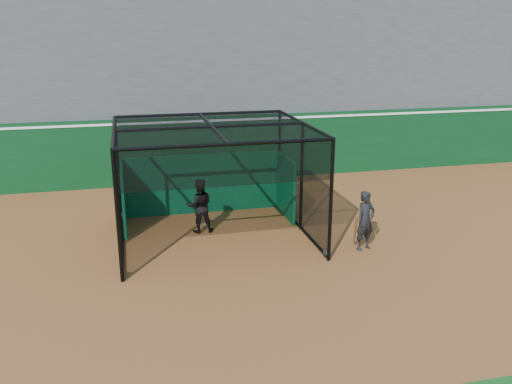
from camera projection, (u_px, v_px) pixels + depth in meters
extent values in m
plane|color=brown|center=(232.00, 274.00, 12.97)|extent=(120.00, 120.00, 0.00)
cube|color=#0A3818|center=(189.00, 149.00, 20.52)|extent=(50.00, 0.45, 2.50)
cube|color=white|center=(187.00, 121.00, 20.20)|extent=(50.00, 0.50, 0.08)
cube|color=#4C4C4F|center=(176.00, 71.00, 23.37)|extent=(50.00, 7.85, 7.75)
cube|color=#074729|center=(203.00, 184.00, 17.10)|extent=(4.98, 0.10, 1.90)
cylinder|color=black|center=(122.00, 273.00, 12.77)|extent=(0.08, 0.22, 0.22)
cylinder|color=black|center=(326.00, 253.00, 13.91)|extent=(0.08, 0.22, 0.22)
cylinder|color=black|center=(122.00, 216.00, 16.70)|extent=(0.08, 0.22, 0.22)
cylinder|color=black|center=(281.00, 204.00, 17.84)|extent=(0.08, 0.22, 0.22)
imported|color=black|center=(200.00, 206.00, 15.48)|extent=(0.78, 0.61, 1.57)
imported|color=black|center=(365.00, 221.00, 14.25)|extent=(0.67, 0.55, 1.60)
cylinder|color=#593819|center=(355.00, 230.00, 14.31)|extent=(0.14, 0.33, 0.84)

